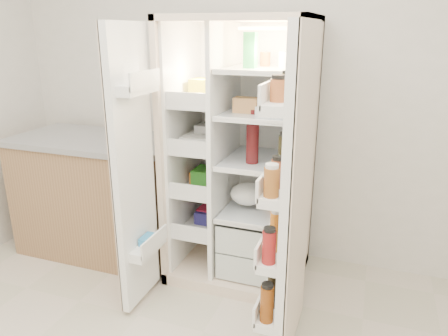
% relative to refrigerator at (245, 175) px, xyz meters
% --- Properties ---
extents(wall_back, '(4.00, 0.02, 2.70)m').
position_rel_refrigerator_xyz_m(wall_back, '(-0.01, 0.35, 0.61)').
color(wall_back, silver).
rests_on(wall_back, floor).
extents(refrigerator, '(0.92, 0.70, 1.80)m').
position_rel_refrigerator_xyz_m(refrigerator, '(0.00, 0.00, 0.00)').
color(refrigerator, beige).
rests_on(refrigerator, floor).
extents(freezer_door, '(0.15, 0.40, 1.72)m').
position_rel_refrigerator_xyz_m(freezer_door, '(-0.51, -0.60, 0.15)').
color(freezer_door, white).
rests_on(freezer_door, floor).
extents(fridge_door, '(0.17, 0.58, 1.72)m').
position_rel_refrigerator_xyz_m(fridge_door, '(0.47, -0.70, 0.13)').
color(fridge_door, white).
rests_on(fridge_door, floor).
extents(kitchen_counter, '(1.29, 0.69, 0.93)m').
position_rel_refrigerator_xyz_m(kitchen_counter, '(-1.15, -0.09, -0.27)').
color(kitchen_counter, '#926F49').
rests_on(kitchen_counter, floor).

